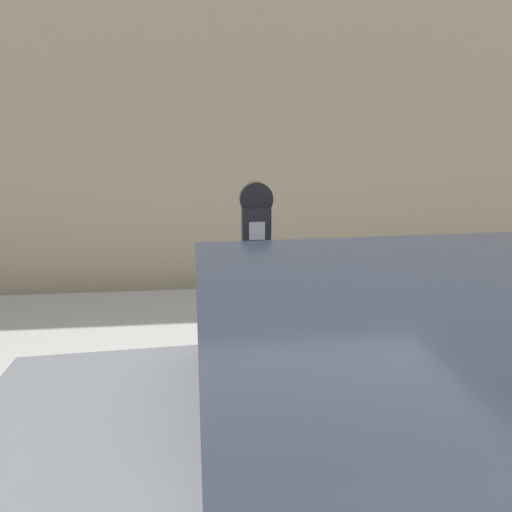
{
  "coord_description": "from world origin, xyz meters",
  "views": [
    {
      "loc": [
        -0.27,
        -1.53,
        1.89
      ],
      "look_at": [
        -0.02,
        1.0,
        1.23
      ],
      "focal_mm": 28.0,
      "sensor_mm": 36.0,
      "label": 1
    }
  ],
  "objects": [
    {
      "name": "sidewalk",
      "position": [
        0.0,
        2.2,
        0.05
      ],
      "size": [
        24.0,
        2.8,
        0.11
      ],
      "color": "#9E9B96",
      "rests_on": "ground_plane"
    },
    {
      "name": "building_facade",
      "position": [
        0.0,
        4.02,
        3.31
      ],
      "size": [
        24.0,
        0.3,
        6.62
      ],
      "color": "tan",
      "rests_on": "ground_plane"
    },
    {
      "name": "parking_meter",
      "position": [
        -0.02,
        1.0,
        1.23
      ],
      "size": [
        0.21,
        0.13,
        1.6
      ],
      "color": "gray",
      "rests_on": "sidewalk"
    }
  ]
}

